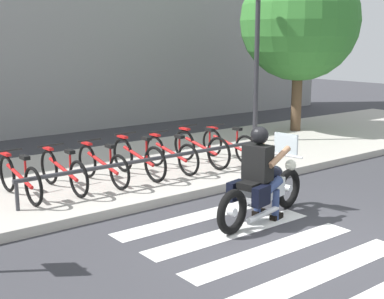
# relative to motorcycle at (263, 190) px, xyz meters

# --- Properties ---
(ground_plane) EXTENTS (48.00, 48.00, 0.00)m
(ground_plane) POSITION_rel_motorcycle_xyz_m (-0.32, -0.92, -0.46)
(ground_plane) COLOR #38383D
(sidewalk) EXTENTS (24.00, 4.40, 0.15)m
(sidewalk) POSITION_rel_motorcycle_xyz_m (-0.32, 3.64, -0.39)
(sidewalk) COLOR #B7B2A8
(sidewalk) RESTS_ON ground
(crosswalk_stripe_0) EXTENTS (2.80, 0.40, 0.01)m
(crosswalk_stripe_0) POSITION_rel_motorcycle_xyz_m (-0.75, -2.52, -0.46)
(crosswalk_stripe_0) COLOR white
(crosswalk_stripe_0) RESTS_ON ground
(crosswalk_stripe_1) EXTENTS (2.80, 0.40, 0.01)m
(crosswalk_stripe_1) POSITION_rel_motorcycle_xyz_m (-0.75, -1.72, -0.46)
(crosswalk_stripe_1) COLOR white
(crosswalk_stripe_1) RESTS_ON ground
(crosswalk_stripe_2) EXTENTS (2.80, 0.40, 0.01)m
(crosswalk_stripe_2) POSITION_rel_motorcycle_xyz_m (-0.75, -0.92, -0.46)
(crosswalk_stripe_2) COLOR white
(crosswalk_stripe_2) RESTS_ON ground
(crosswalk_stripe_3) EXTENTS (2.80, 0.40, 0.01)m
(crosswalk_stripe_3) POSITION_rel_motorcycle_xyz_m (-0.75, -0.12, -0.46)
(crosswalk_stripe_3) COLOR white
(crosswalk_stripe_3) RESTS_ON ground
(crosswalk_stripe_4) EXTENTS (2.80, 0.40, 0.01)m
(crosswalk_stripe_4) POSITION_rel_motorcycle_xyz_m (-0.75, 0.68, -0.46)
(crosswalk_stripe_4) COLOR white
(crosswalk_stripe_4) RESTS_ON ground
(motorcycle) EXTENTS (2.16, 0.82, 1.23)m
(motorcycle) POSITION_rel_motorcycle_xyz_m (0.00, 0.00, 0.00)
(motorcycle) COLOR black
(motorcycle) RESTS_ON ground
(rider) EXTENTS (0.70, 0.63, 1.44)m
(rider) POSITION_rel_motorcycle_xyz_m (-0.08, -0.01, 0.37)
(rider) COLOR black
(rider) RESTS_ON ground
(bicycle_0) EXTENTS (0.48, 1.66, 0.75)m
(bicycle_0) POSITION_rel_motorcycle_xyz_m (-2.66, 2.80, 0.03)
(bicycle_0) COLOR black
(bicycle_0) RESTS_ON sidewalk
(bicycle_1) EXTENTS (0.48, 1.69, 0.75)m
(bicycle_1) POSITION_rel_motorcycle_xyz_m (-1.92, 2.80, 0.03)
(bicycle_1) COLOR black
(bicycle_1) RESTS_ON sidewalk
(bicycle_2) EXTENTS (0.48, 1.71, 0.75)m
(bicycle_2) POSITION_rel_motorcycle_xyz_m (-1.17, 2.80, 0.03)
(bicycle_2) COLOR black
(bicycle_2) RESTS_ON sidewalk
(bicycle_3) EXTENTS (0.48, 1.70, 0.79)m
(bicycle_3) POSITION_rel_motorcycle_xyz_m (-0.43, 2.80, 0.05)
(bicycle_3) COLOR black
(bicycle_3) RESTS_ON sidewalk
(bicycle_4) EXTENTS (0.48, 1.65, 0.74)m
(bicycle_4) POSITION_rel_motorcycle_xyz_m (0.32, 2.80, 0.03)
(bicycle_4) COLOR black
(bicycle_4) RESTS_ON sidewalk
(bicycle_5) EXTENTS (0.48, 1.70, 0.79)m
(bicycle_5) POSITION_rel_motorcycle_xyz_m (1.06, 2.80, 0.05)
(bicycle_5) COLOR black
(bicycle_5) RESTS_ON sidewalk
(bicycle_6) EXTENTS (0.48, 1.62, 0.73)m
(bicycle_6) POSITION_rel_motorcycle_xyz_m (1.81, 2.80, 0.03)
(bicycle_6) COLOR black
(bicycle_6) RESTS_ON sidewalk
(bike_rack) EXTENTS (5.07, 0.07, 0.49)m
(bike_rack) POSITION_rel_motorcycle_xyz_m (-0.43, 2.24, 0.11)
(bike_rack) COLOR #333338
(bike_rack) RESTS_ON sidewalk
(street_lamp) EXTENTS (0.28, 0.28, 3.85)m
(street_lamp) POSITION_rel_motorcycle_xyz_m (3.82, 4.04, 1.91)
(street_lamp) COLOR #2D2D33
(street_lamp) RESTS_ON ground
(tree_near_rack) EXTENTS (3.23, 3.23, 4.77)m
(tree_near_rack) POSITION_rel_motorcycle_xyz_m (5.81, 4.44, 2.68)
(tree_near_rack) COLOR brown
(tree_near_rack) RESTS_ON ground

